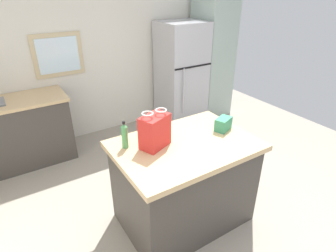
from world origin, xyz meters
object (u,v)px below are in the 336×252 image
tall_cabinet (212,59)px  bottle (125,136)px  refrigerator (181,74)px  shopping_bag (155,131)px  small_box (223,124)px  kitchen_island (184,182)px

tall_cabinet → bottle: size_ratio=7.84×
refrigerator → bottle: size_ratio=6.54×
shopping_bag → small_box: bearing=-7.0°
bottle → small_box: bearing=-12.6°
small_box → bottle: (-0.97, 0.22, 0.05)m
refrigerator → shopping_bag: bearing=-130.2°
shopping_bag → bottle: 0.27m
refrigerator → tall_cabinet: (0.67, 0.00, 0.17)m
bottle → shopping_bag: bearing=-28.0°
kitchen_island → bottle: size_ratio=5.01×
shopping_bag → small_box: 0.75m
tall_cabinet → shopping_bag: (-2.27, -1.90, 0.05)m
shopping_bag → refrigerator: bearing=49.8°
refrigerator → bottle: bearing=-136.1°
refrigerator → small_box: refrigerator is taller
tall_cabinet → shopping_bag: 2.96m
tall_cabinet → small_box: tall_cabinet is taller
kitchen_island → shopping_bag: 0.67m
tall_cabinet → small_box: bearing=-127.7°
kitchen_island → tall_cabinet: size_ratio=0.64×
tall_cabinet → kitchen_island: bearing=-135.1°
kitchen_island → refrigerator: size_ratio=0.77×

